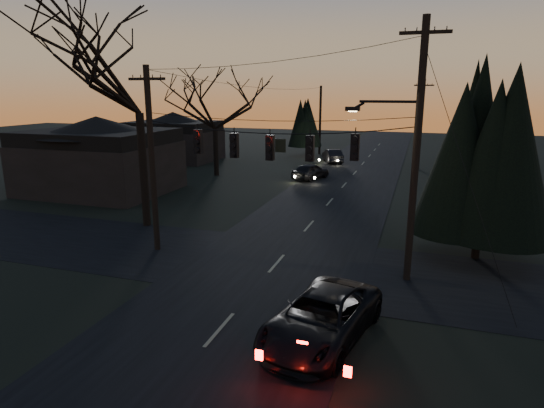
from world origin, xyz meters
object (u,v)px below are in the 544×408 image
(utility_pole_far_r, at_px, (418,169))
(suv_near, at_px, (322,318))
(sedan_oncoming_a, at_px, (310,171))
(bare_tree_left, at_px, (136,64))
(utility_pole_right, at_px, (406,279))
(sedan_oncoming_b, at_px, (332,156))
(evergreen_right, at_px, (486,160))
(utility_pole_far_l, at_px, (319,154))
(utility_pole_left, at_px, (158,249))

(utility_pole_far_r, bearing_deg, suv_near, -93.92)
(suv_near, distance_m, sedan_oncoming_a, 26.04)
(bare_tree_left, distance_m, suv_near, 16.92)
(utility_pole_right, relative_size, sedan_oncoming_a, 2.44)
(bare_tree_left, bearing_deg, sedan_oncoming_b, 78.09)
(suv_near, bearing_deg, evergreen_right, 72.16)
(utility_pole_far_l, height_order, bare_tree_left, bare_tree_left)
(utility_pole_far_r, distance_m, suv_near, 33.64)
(bare_tree_left, bearing_deg, utility_pole_left, -50.44)
(utility_pole_far_l, xyz_separation_m, evergreen_right, (14.37, -32.48, 4.47))
(utility_pole_far_l, xyz_separation_m, sedan_oncoming_a, (2.80, -16.32, 0.70))
(utility_pole_left, bearing_deg, sedan_oncoming_b, 84.61)
(sedan_oncoming_b, bearing_deg, utility_pole_far_l, -89.06)
(utility_pole_far_l, relative_size, evergreen_right, 1.03)
(utility_pole_left, xyz_separation_m, utility_pole_far_l, (0.00, 36.00, 0.00))
(utility_pole_far_r, distance_m, evergreen_right, 25.05)
(suv_near, bearing_deg, utility_pole_right, 79.35)
(utility_pole_right, height_order, sedan_oncoming_b, utility_pole_right)
(utility_pole_right, relative_size, utility_pole_far_r, 1.18)
(utility_pole_right, height_order, utility_pole_left, utility_pole_right)
(sedan_oncoming_a, bearing_deg, utility_pole_far_l, -61.12)
(suv_near, bearing_deg, bare_tree_left, 155.19)
(utility_pole_right, height_order, bare_tree_left, bare_tree_left)
(evergreen_right, bearing_deg, suv_near, -119.67)
(utility_pole_far_l, bearing_deg, utility_pole_right, -72.28)
(suv_near, height_order, sedan_oncoming_a, suv_near)
(utility_pole_far_l, bearing_deg, utility_pole_far_r, -34.82)
(utility_pole_far_r, bearing_deg, sedan_oncoming_b, 169.25)
(sedan_oncoming_b, bearing_deg, utility_pole_left, 61.74)
(utility_pole_left, relative_size, sedan_oncoming_b, 2.00)
(utility_pole_right, xyz_separation_m, suv_near, (-2.30, -5.56, 0.72))
(utility_pole_left, distance_m, suv_near, 10.77)
(utility_pole_right, distance_m, utility_pole_far_l, 37.79)
(utility_pole_left, relative_size, sedan_oncoming_a, 2.08)
(utility_pole_far_r, bearing_deg, evergreen_right, -83.32)
(evergreen_right, distance_m, sedan_oncoming_a, 20.23)
(utility_pole_far_l, bearing_deg, sedan_oncoming_b, -66.20)
(utility_pole_left, xyz_separation_m, evergreen_right, (14.37, 3.52, 4.47))
(evergreen_right, bearing_deg, utility_pole_left, -166.25)
(sedan_oncoming_b, bearing_deg, utility_pole_far_r, 146.39)
(utility_pole_right, relative_size, utility_pole_left, 1.18)
(utility_pole_far_r, distance_m, bare_tree_left, 29.80)
(bare_tree_left, distance_m, sedan_oncoming_a, 19.05)
(bare_tree_left, relative_size, sedan_oncoming_b, 2.95)
(evergreen_right, bearing_deg, utility_pole_right, -129.21)
(suv_near, xyz_separation_m, sedan_oncoming_b, (-6.40, 35.21, -0.02))
(utility_pole_left, distance_m, utility_pole_far_r, 30.27)
(utility_pole_far_r, height_order, suv_near, utility_pole_far_r)
(utility_pole_far_l, distance_m, suv_near, 42.57)
(utility_pole_right, relative_size, sedan_oncoming_b, 2.36)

